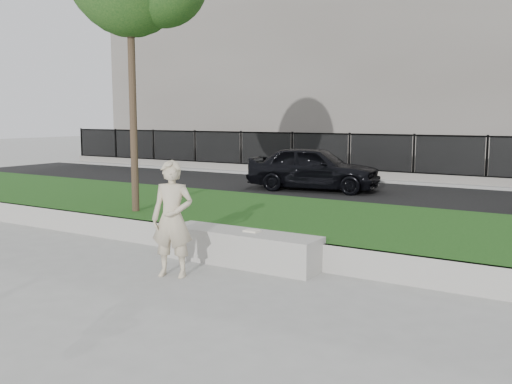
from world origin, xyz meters
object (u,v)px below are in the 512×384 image
Objects in this scene: stone_bench at (243,248)px; book at (252,231)px; man at (172,219)px; car_dark at (314,168)px.

book is at bearing 21.31° from stone_bench.
man is at bearing -116.81° from book.
stone_bench is at bearing -170.55° from car_dark.
man is 7.11× the size of book.
car_dark is at bearing 84.10° from man.
book is (0.59, 1.09, -0.29)m from man.
stone_bench is at bearing 46.18° from man.
man reaches higher than book.
man reaches higher than car_dark.
book reaches higher than stone_bench.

